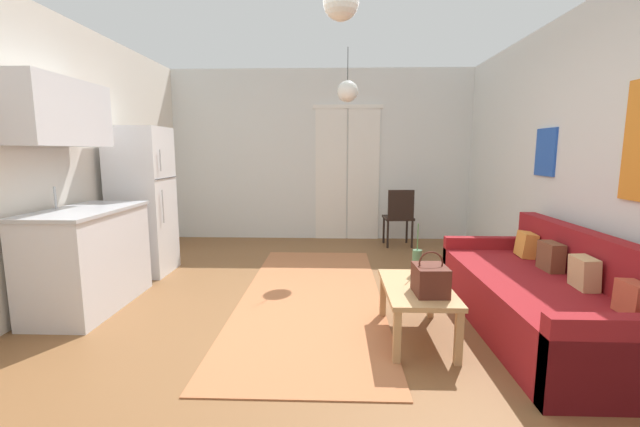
% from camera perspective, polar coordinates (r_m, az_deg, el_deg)
% --- Properties ---
extents(ground_plane, '(5.33, 7.52, 0.10)m').
position_cam_1_polar(ground_plane, '(3.50, -1.84, -16.17)').
color(ground_plane, brown).
extents(wall_back, '(4.93, 0.13, 2.69)m').
position_cam_1_polar(wall_back, '(6.68, 0.25, 7.93)').
color(wall_back, silver).
rests_on(wall_back, ground_plane).
extents(wall_right, '(0.12, 7.12, 2.69)m').
position_cam_1_polar(wall_right, '(3.86, 36.89, 5.83)').
color(wall_right, silver).
rests_on(wall_right, ground_plane).
extents(wall_left, '(0.12, 7.12, 2.69)m').
position_cam_1_polar(wall_left, '(4.12, -37.90, 5.80)').
color(wall_left, silver).
rests_on(wall_left, ground_plane).
extents(area_rug, '(1.35, 3.45, 0.01)m').
position_cam_1_polar(area_rug, '(4.15, -1.18, -11.31)').
color(area_rug, '#B26B42').
rests_on(area_rug, ground_plane).
extents(couch, '(0.91, 2.14, 0.80)m').
position_cam_1_polar(couch, '(3.75, 28.88, -10.37)').
color(couch, maroon).
rests_on(couch, ground_plane).
extents(coffee_table, '(0.49, 0.88, 0.41)m').
position_cam_1_polar(coffee_table, '(3.26, 13.23, -10.70)').
color(coffee_table, tan).
rests_on(coffee_table, ground_plane).
extents(bamboo_vase, '(0.08, 0.08, 0.43)m').
position_cam_1_polar(bamboo_vase, '(3.51, 13.25, -6.53)').
color(bamboo_vase, '#47704C').
rests_on(bamboo_vase, coffee_table).
extents(handbag, '(0.23, 0.28, 0.31)m').
position_cam_1_polar(handbag, '(3.06, 15.01, -8.81)').
color(handbag, '#512319').
rests_on(handbag, coffee_table).
extents(refrigerator, '(0.60, 0.61, 1.69)m').
position_cam_1_polar(refrigerator, '(5.18, -23.34, 1.56)').
color(refrigerator, white).
rests_on(refrigerator, ground_plane).
extents(kitchen_counter, '(0.62, 1.21, 2.03)m').
position_cam_1_polar(kitchen_counter, '(4.26, -30.03, -1.46)').
color(kitchen_counter, silver).
rests_on(kitchen_counter, ground_plane).
extents(accent_chair, '(0.44, 0.42, 0.86)m').
position_cam_1_polar(accent_chair, '(6.23, 10.88, -0.17)').
color(accent_chair, black).
rests_on(accent_chair, ground_plane).
extents(pendant_lamp_near, '(0.20, 0.20, 0.55)m').
position_cam_1_polar(pendant_lamp_near, '(2.57, 2.92, 27.21)').
color(pendant_lamp_near, black).
extents(pendant_lamp_far, '(0.26, 0.26, 0.66)m').
position_cam_1_polar(pendant_lamp_far, '(5.39, 3.83, 16.51)').
color(pendant_lamp_far, black).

